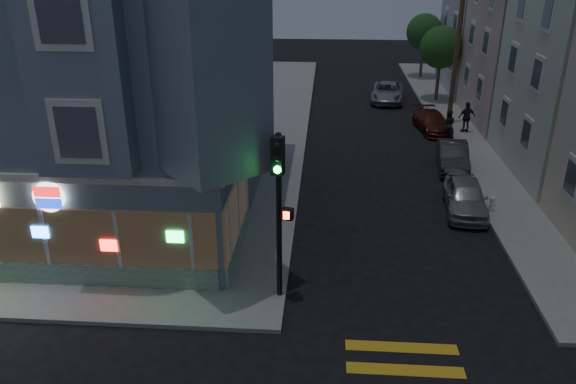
# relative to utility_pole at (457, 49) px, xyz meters

# --- Properties ---
(ground) EXTENTS (120.00, 120.00, 0.00)m
(ground) POSITION_rel_utility_pole_xyz_m (-12.00, -24.00, -4.80)
(ground) COLOR black
(ground) RESTS_ON ground
(sidewalk_nw) EXTENTS (33.00, 42.00, 0.15)m
(sidewalk_nw) POSITION_rel_utility_pole_xyz_m (-25.50, -1.00, -4.72)
(sidewalk_nw) COLOR gray
(sidewalk_nw) RESTS_ON ground
(corner_building) EXTENTS (14.60, 14.60, 11.40)m
(corner_building) POSITION_rel_utility_pole_xyz_m (-18.00, -13.02, 1.02)
(corner_building) COLOR slate
(corner_building) RESTS_ON sidewalk_nw
(row_house_d) EXTENTS (12.00, 8.60, 10.50)m
(row_house_d) POSITION_rel_utility_pole_xyz_m (7.50, 10.00, 0.60)
(row_house_d) COLOR #AEAABB
(row_house_d) RESTS_ON sidewalk_ne
(utility_pole) EXTENTS (2.20, 0.30, 9.00)m
(utility_pole) POSITION_rel_utility_pole_xyz_m (0.00, 0.00, 0.00)
(utility_pole) COLOR #4C3826
(utility_pole) RESTS_ON sidewalk_ne
(street_tree_near) EXTENTS (3.00, 3.00, 5.30)m
(street_tree_near) POSITION_rel_utility_pole_xyz_m (0.20, 6.00, -0.86)
(street_tree_near) COLOR #4C3826
(street_tree_near) RESTS_ON sidewalk_ne
(street_tree_far) EXTENTS (3.00, 3.00, 5.30)m
(street_tree_far) POSITION_rel_utility_pole_xyz_m (0.20, 14.00, -0.86)
(street_tree_far) COLOR #4C3826
(street_tree_far) RESTS_ON sidewalk_ne
(pedestrian_a) EXTENTS (0.93, 0.80, 1.67)m
(pedestrian_a) POSITION_rel_utility_pole_xyz_m (-0.70, -3.16, -3.81)
(pedestrian_a) COLOR #222227
(pedestrian_a) RESTS_ON sidewalk_ne
(pedestrian_b) EXTENTS (1.16, 0.74, 1.84)m
(pedestrian_b) POSITION_rel_utility_pole_xyz_m (0.64, -1.87, -3.73)
(pedestrian_b) COLOR #24232B
(pedestrian_b) RESTS_ON sidewalk_ne
(parked_car_a) EXTENTS (2.07, 4.28, 1.41)m
(parked_car_a) POSITION_rel_utility_pole_xyz_m (-1.78, -13.02, -4.09)
(parked_car_a) COLOR #9C9EA3
(parked_car_a) RESTS_ON ground
(parked_car_b) EXTENTS (1.85, 4.20, 1.34)m
(parked_car_b) POSITION_rel_utility_pole_xyz_m (-1.30, -7.82, -4.13)
(parked_car_b) COLOR #343639
(parked_car_b) RESTS_ON ground
(parked_car_c) EXTENTS (2.22, 4.32, 1.20)m
(parked_car_c) POSITION_rel_utility_pole_xyz_m (-1.30, -1.42, -4.20)
(parked_car_c) COLOR #5E2015
(parked_car_c) RESTS_ON ground
(parked_car_d) EXTENTS (2.85, 5.13, 1.36)m
(parked_car_d) POSITION_rel_utility_pole_xyz_m (-3.40, 5.83, -4.12)
(parked_car_d) COLOR #9B9FA5
(parked_car_d) RESTS_ON ground
(traffic_signal) EXTENTS (0.68, 0.62, 5.49)m
(traffic_signal) POSITION_rel_utility_pole_xyz_m (-9.18, -20.27, -0.93)
(traffic_signal) COLOR black
(traffic_signal) RESTS_ON sidewalk_nw
(fire_hydrant) EXTENTS (0.41, 0.23, 0.70)m
(fire_hydrant) POSITION_rel_utility_pole_xyz_m (-0.70, -13.27, -4.28)
(fire_hydrant) COLOR white
(fire_hydrant) RESTS_ON sidewalk_ne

